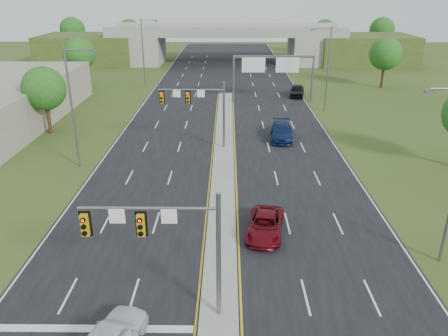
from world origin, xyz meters
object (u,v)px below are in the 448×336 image
Objects in this scene: sign_gantry at (272,66)px; overpass at (226,47)px; signal_mast_near at (171,237)px; car_far_c at (297,91)px; signal_mast_far at (201,105)px; car_far_b at (282,132)px; car_far_a at (265,225)px.

overpass reaches higher than sign_gantry.
signal_mast_near is at bearing -101.25° from sign_gantry.
car_far_c is (4.32, 3.74, -4.36)m from sign_gantry.
signal_mast_far is 9.97m from car_far_b.
signal_mast_near is at bearing -91.62° from overpass.
signal_mast_far is at bearing -114.11° from sign_gantry.
car_far_b is (-0.35, -16.74, -4.39)m from sign_gantry.
sign_gantry is at bearing -128.13° from car_far_c.
signal_mast_far is 0.09× the size of overpass.
signal_mast_far reaches higher than car_far_b.
overpass reaches higher than car_far_c.
car_far_a is at bearing 57.12° from signal_mast_near.
signal_mast_near is at bearing -94.29° from car_far_c.
signal_mast_far is 21.91m from sign_gantry.
sign_gantry is 7.19m from car_far_c.
car_far_c is at bearing 60.81° from signal_mast_far.
car_far_b is at bearing -83.04° from overpass.
overpass reaches higher than car_far_b.
overpass is 52.28m from car_far_b.
car_far_b is (6.33, -51.82, -2.71)m from overpass.
signal_mast_near is at bearing -90.00° from signal_mast_far.
signal_mast_near is 29.78m from car_far_b.
car_far_c is at bearing 88.40° from car_far_a.
car_far_a is 1.00× the size of car_far_c.
signal_mast_far is 1.23× the size of car_far_b.
signal_mast_near is 50.66m from car_far_c.
overpass is 33.32m from car_far_c.
car_far_a is at bearing -90.25° from car_far_c.
car_far_c is at bearing 82.07° from car_far_b.
car_far_b is (8.59, 3.25, -3.88)m from signal_mast_far.
car_far_c is (4.67, 20.49, 0.03)m from car_far_b.
car_far_b is at bearing 73.08° from signal_mast_near.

